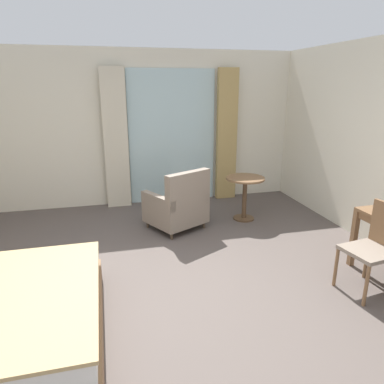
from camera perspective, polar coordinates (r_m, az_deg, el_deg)
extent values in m
cube|color=#564C47|center=(3.75, -3.67, -17.55)|extent=(6.38, 6.99, 0.10)
cube|color=silver|center=(6.34, -9.31, 10.03)|extent=(5.98, 0.12, 2.66)
cube|color=silver|center=(6.37, -3.22, 8.81)|extent=(1.54, 0.02, 2.34)
cube|color=beige|center=(6.16, -12.22, 8.26)|extent=(0.41, 0.10, 2.36)
cube|color=tan|center=(6.53, 5.62, 9.03)|extent=(0.37, 0.10, 2.36)
cube|color=tan|center=(3.30, -26.52, -14.96)|extent=(1.30, 1.80, 0.03)
cube|color=brown|center=(4.58, 24.67, -6.80)|extent=(0.06, 0.06, 0.69)
cube|color=gray|center=(4.04, 26.79, -8.52)|extent=(0.53, 0.50, 0.04)
cylinder|color=brown|center=(4.11, 22.24, -11.18)|extent=(0.04, 0.04, 0.44)
cylinder|color=brown|center=(3.89, 26.34, -13.46)|extent=(0.04, 0.04, 0.44)
cylinder|color=brown|center=(4.41, 26.35, -9.79)|extent=(0.04, 0.04, 0.44)
cube|color=gray|center=(5.27, -2.66, -3.17)|extent=(0.98, 0.96, 0.31)
cube|color=gray|center=(4.93, -0.62, 0.41)|extent=(0.71, 0.45, 0.50)
cube|color=gray|center=(5.39, -0.06, -0.04)|extent=(0.41, 0.66, 0.16)
cube|color=gray|center=(5.01, -5.53, -1.46)|extent=(0.41, 0.66, 0.16)
cylinder|color=#4C3D2D|center=(5.74, -2.05, -3.66)|extent=(0.04, 0.04, 0.10)
cylinder|color=#4C3D2D|center=(5.39, -7.14, -5.17)|extent=(0.04, 0.04, 0.10)
cylinder|color=#4C3D2D|center=(5.34, 1.92, -5.30)|extent=(0.04, 0.04, 0.10)
cylinder|color=#4C3D2D|center=(4.96, -3.31, -7.09)|extent=(0.04, 0.04, 0.10)
cylinder|color=brown|center=(5.55, 8.62, 2.20)|extent=(0.60, 0.60, 0.03)
cylinder|color=brown|center=(5.64, 8.47, -1.19)|extent=(0.07, 0.07, 0.66)
cylinder|color=brown|center=(5.75, 8.33, -4.20)|extent=(0.33, 0.33, 0.02)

